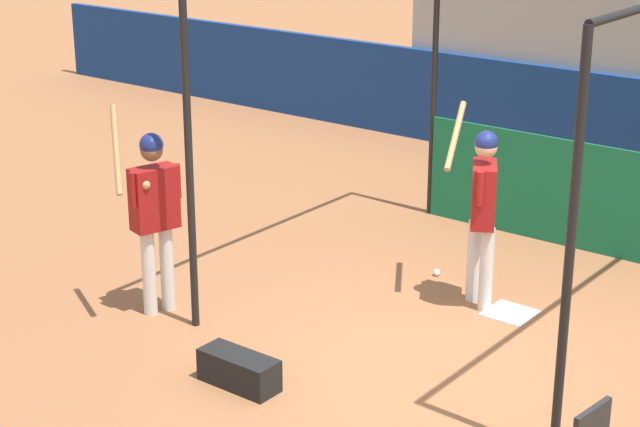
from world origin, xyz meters
name	(u,v)px	position (x,y,z in m)	size (l,w,h in m)	color
ground_plane	(423,369)	(0.00, 0.00, 0.00)	(60.00, 60.00, 0.00)	#935B38
batting_cage	(543,143)	(-0.33, 2.67, 1.36)	(3.70, 4.11, 3.18)	black
home_plate	(510,313)	(0.04, 1.45, 0.01)	(0.44, 0.44, 0.02)	white
player_batter	(482,202)	(-0.32, 1.46, 1.05)	(0.75, 0.72, 1.88)	silver
player_waiting	(154,206)	(-2.64, -0.55, 1.06)	(0.48, 0.78, 2.02)	silver
equipment_bag	(239,370)	(-1.04, -1.19, 0.14)	(0.70, 0.28, 0.28)	black
baseball	(437,272)	(-1.01, 1.83, 0.04)	(0.07, 0.07, 0.07)	white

